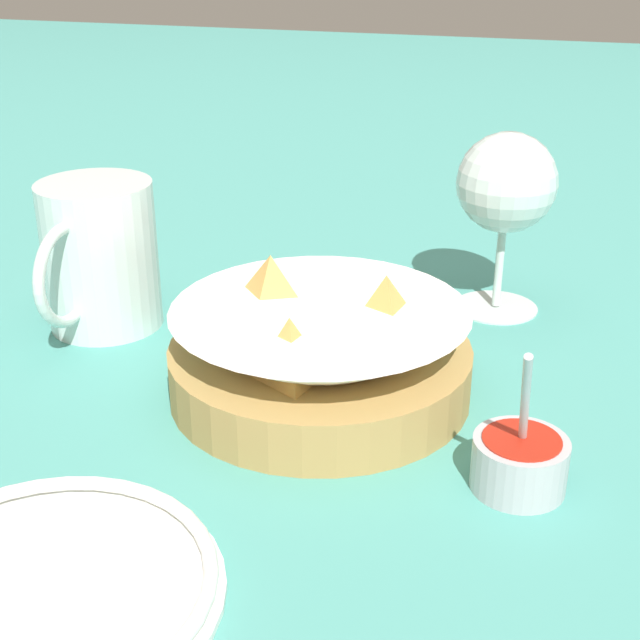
# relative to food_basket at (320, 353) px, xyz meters

# --- Properties ---
(ground_plane) EXTENTS (4.00, 4.00, 0.00)m
(ground_plane) POSITION_rel_food_basket_xyz_m (0.03, -0.04, -0.03)
(ground_plane) COLOR teal
(food_basket) EXTENTS (0.21, 0.21, 0.09)m
(food_basket) POSITION_rel_food_basket_xyz_m (0.00, 0.00, 0.00)
(food_basket) COLOR #B2894C
(food_basket) RESTS_ON ground_plane
(sauce_cup) EXTENTS (0.06, 0.06, 0.10)m
(sauce_cup) POSITION_rel_food_basket_xyz_m (0.07, 0.15, -0.01)
(sauce_cup) COLOR #B7B7BC
(sauce_cup) RESTS_ON ground_plane
(wine_glass) EXTENTS (0.08, 0.08, 0.15)m
(wine_glass) POSITION_rel_food_basket_xyz_m (-0.18, 0.10, 0.07)
(wine_glass) COLOR silver
(wine_glass) RESTS_ON ground_plane
(beer_mug) EXTENTS (0.14, 0.09, 0.12)m
(beer_mug) POSITION_rel_food_basket_xyz_m (-0.06, -0.20, 0.02)
(beer_mug) COLOR silver
(beer_mug) RESTS_ON ground_plane
(side_plate) EXTENTS (0.18, 0.18, 0.01)m
(side_plate) POSITION_rel_food_basket_xyz_m (0.24, -0.07, -0.02)
(side_plate) COLOR white
(side_plate) RESTS_ON ground_plane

